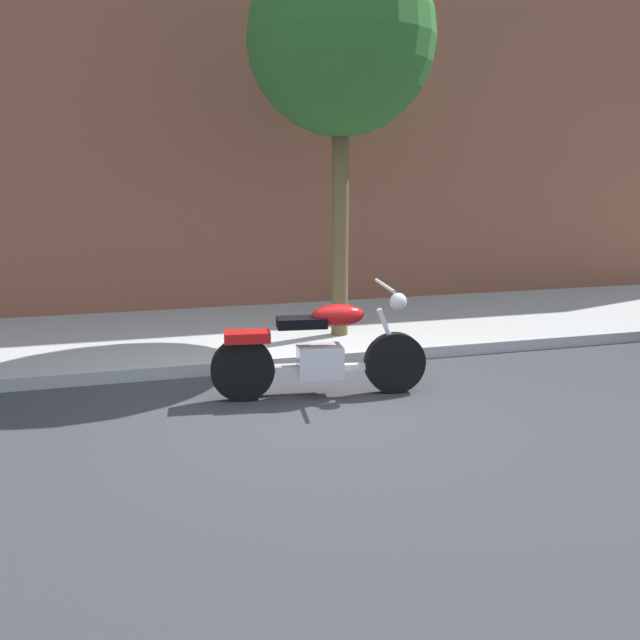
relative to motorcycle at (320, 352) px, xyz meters
The scene contains 5 objects.
ground_plane 0.59m from the motorcycle, 127.27° to the right, with size 60.00×60.00×0.00m, color #38383D.
sidewalk 2.58m from the motorcycle, 95.00° to the left, with size 21.12×3.15×0.14m, color #B0B0B0.
building_facade 5.41m from the motorcycle, 92.91° to the left, with size 21.12×0.50×7.30m, color brown.
motorcycle is the anchor object (origin of this frame).
street_tree 3.82m from the motorcycle, 67.20° to the left, with size 2.23×2.23×4.82m.
Camera 1 is at (-1.52, -5.92, 2.20)m, focal length 38.15 mm.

